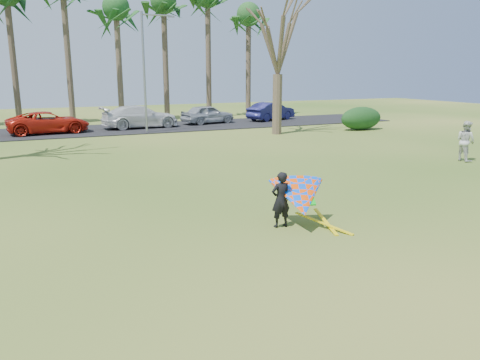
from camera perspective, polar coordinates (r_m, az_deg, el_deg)
name	(u,v)px	position (r m, az deg, el deg)	size (l,w,h in m)	color
ground	(272,238)	(12.03, 3.96, -7.08)	(100.00, 100.00, 0.00)	#205512
parking_strip	(110,130)	(35.58, -15.56, 5.94)	(46.00, 7.00, 0.06)	black
palm_6	(116,9)	(41.89, -14.89, 19.53)	(4.84, 4.84, 10.84)	#4A3A2C
palm_7	(163,3)	(42.87, -9.32, 20.53)	(4.84, 4.84, 11.54)	#49382B
palm_9	(249,16)	(45.57, 1.05, 19.38)	(4.84, 4.84, 10.84)	#4A382C
bare_tree_right	(278,34)	(31.99, 4.71, 17.36)	(6.27, 6.27, 9.21)	brown
streetlight	(146,67)	(32.81, -11.36, 13.37)	(2.28, 0.18, 8.00)	gray
hedge_near	(361,118)	(35.42, 14.55, 7.29)	(3.35, 1.52, 1.67)	#143816
hedge_far	(361,116)	(38.89, 14.53, 7.56)	(2.52, 1.18, 1.40)	#153B1A
car_2	(48,122)	(34.47, -22.32, 6.52)	(2.44, 5.30, 1.47)	red
car_3	(140,117)	(35.89, -12.07, 7.55)	(2.30, 5.65, 1.64)	silver
car_4	(208,114)	(38.17, -3.97, 8.01)	(1.76, 4.38, 1.49)	#999EA6
car_5	(271,111)	(40.88, 3.80, 8.37)	(1.62, 4.64, 1.53)	#1A1B50
pedestrian_a	(466,141)	(24.53, 25.80, 4.29)	(0.92, 0.72, 1.90)	beige
kite_flyer	(298,197)	(12.67, 7.14, -2.12)	(2.13, 2.39, 2.02)	black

